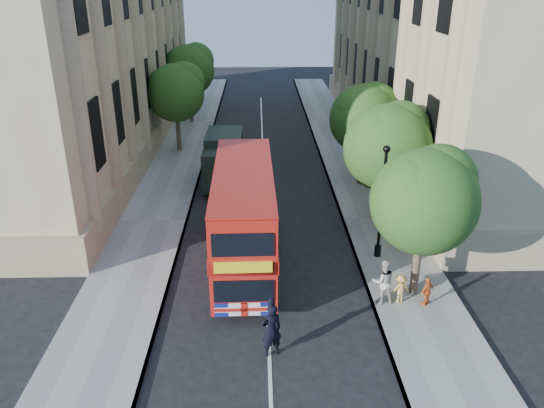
{
  "coord_description": "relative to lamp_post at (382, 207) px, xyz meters",
  "views": [
    {
      "loc": [
        -0.29,
        -14.81,
        11.72
      ],
      "look_at": [
        0.28,
        6.92,
        2.3
      ],
      "focal_mm": 35.0,
      "sensor_mm": 36.0,
      "label": 1
    }
  ],
  "objects": [
    {
      "name": "tree_right_near",
      "position": [
        0.84,
        -2.97,
        1.74
      ],
      "size": [
        4.0,
        4.0,
        6.08
      ],
      "color": "#473828",
      "rests_on": "ground"
    },
    {
      "name": "child_a",
      "position": [
        1.04,
        -3.88,
        -1.81
      ],
      "size": [
        0.73,
        0.62,
        1.17
      ],
      "primitive_type": "imported",
      "rotation": [
        0.0,
        0.0,
        3.73
      ],
      "color": "orange",
      "rests_on": "pavement_right"
    },
    {
      "name": "building_right",
      "position": [
        8.8,
        18.0,
        6.49
      ],
      "size": [
        12.0,
        38.0,
        18.0
      ],
      "primitive_type": "cube",
      "color": "tan",
      "rests_on": "ground"
    },
    {
      "name": "tree_left_far",
      "position": [
        -10.96,
        16.03,
        1.93
      ],
      "size": [
        4.0,
        4.0,
        6.3
      ],
      "color": "#473828",
      "rests_on": "ground"
    },
    {
      "name": "lamp_post",
      "position": [
        0.0,
        0.0,
        0.0
      ],
      "size": [
        0.32,
        0.32,
        5.16
      ],
      "color": "black",
      "rests_on": "pavement_right"
    },
    {
      "name": "ground",
      "position": [
        -5.0,
        -6.0,
        -2.51
      ],
      "size": [
        120.0,
        120.0,
        0.0
      ],
      "primitive_type": "plane",
      "color": "black",
      "rests_on": "ground"
    },
    {
      "name": "double_decker_bus",
      "position": [
        -5.94,
        -0.31,
        -0.16
      ],
      "size": [
        2.61,
        9.24,
        4.25
      ],
      "rotation": [
        0.0,
        0.0,
        0.02
      ],
      "color": "#AA130B",
      "rests_on": "ground"
    },
    {
      "name": "pavement_right",
      "position": [
        0.75,
        4.0,
        -2.45
      ],
      "size": [
        3.5,
        80.0,
        0.12
      ],
      "primitive_type": "cube",
      "color": "gray",
      "rests_on": "ground"
    },
    {
      "name": "building_left",
      "position": [
        -18.8,
        18.0,
        6.49
      ],
      "size": [
        12.0,
        38.0,
        18.0
      ],
      "primitive_type": "cube",
      "color": "tan",
      "rests_on": "ground"
    },
    {
      "name": "tree_right_far",
      "position": [
        0.84,
        9.03,
        1.8
      ],
      "size": [
        4.0,
        4.0,
        6.15
      ],
      "color": "#473828",
      "rests_on": "ground"
    },
    {
      "name": "police_constable",
      "position": [
        -4.93,
        -6.47,
        -1.53
      ],
      "size": [
        0.84,
        0.7,
        1.97
      ],
      "primitive_type": "imported",
      "rotation": [
        0.0,
        0.0,
        3.51
      ],
      "color": "black",
      "rests_on": "ground"
    },
    {
      "name": "tree_left_back",
      "position": [
        -10.96,
        24.03,
        2.2
      ],
      "size": [
        4.2,
        4.2,
        6.65
      ],
      "color": "#473828",
      "rests_on": "ground"
    },
    {
      "name": "woman_pedestrian",
      "position": [
        -0.6,
        -3.64,
        -1.48
      ],
      "size": [
        0.91,
        0.73,
        1.81
      ],
      "primitive_type": "imported",
      "rotation": [
        0.0,
        0.0,
        3.19
      ],
      "color": "beige",
      "rests_on": "pavement_right"
    },
    {
      "name": "tree_right_mid",
      "position": [
        0.84,
        3.03,
        1.93
      ],
      "size": [
        4.2,
        4.2,
        6.37
      ],
      "color": "#473828",
      "rests_on": "ground"
    },
    {
      "name": "child_b",
      "position": [
        0.07,
        -3.66,
        -1.8
      ],
      "size": [
        0.84,
        0.61,
        1.17
      ],
      "primitive_type": "imported",
      "rotation": [
        0.0,
        0.0,
        3.4
      ],
      "color": "gold",
      "rests_on": "pavement_right"
    },
    {
      "name": "box_van",
      "position": [
        -7.38,
        9.45,
        -1.04
      ],
      "size": [
        2.22,
        5.27,
        3.0
      ],
      "rotation": [
        0.0,
        0.0,
        -0.01
      ],
      "color": "black",
      "rests_on": "ground"
    },
    {
      "name": "pavement_left",
      "position": [
        -10.75,
        4.0,
        -2.45
      ],
      "size": [
        3.5,
        80.0,
        0.12
      ],
      "primitive_type": "cube",
      "color": "gray",
      "rests_on": "ground"
    }
  ]
}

